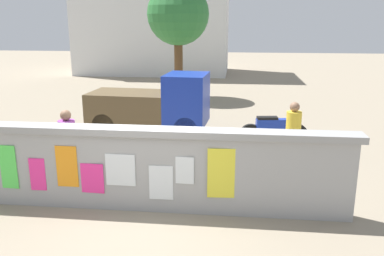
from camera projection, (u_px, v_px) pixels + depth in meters
ground at (193, 113)px, 15.17m from camera, size 60.00×60.00×0.00m
poster_wall at (144, 168)px, 7.29m from camera, size 7.56×0.42×1.54m
auto_rickshaw_truck at (155, 104)px, 12.29m from camera, size 3.70×1.75×1.85m
motorcycle at (272, 129)px, 11.19m from camera, size 1.90×0.56×0.87m
bicycle_near at (227, 160)px, 8.98m from camera, size 1.70×0.44×0.95m
person_walking at (293, 130)px, 9.12m from camera, size 0.42×0.42×1.62m
person_bystander at (68, 140)px, 8.33m from camera, size 0.44×0.44×1.62m
tree_roadside at (178, 15)px, 17.29m from camera, size 2.67×2.67×4.98m
building_background at (154, 7)px, 26.04m from camera, size 9.86×5.40×8.32m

